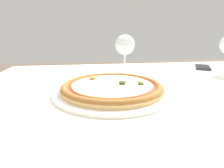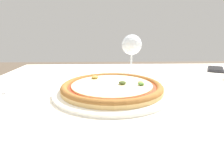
% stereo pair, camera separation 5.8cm
% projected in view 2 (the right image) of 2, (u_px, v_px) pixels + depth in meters
% --- Properties ---
extents(dining_table, '(1.36, 0.91, 0.71)m').
position_uv_depth(dining_table, '(165.00, 107.00, 0.69)').
color(dining_table, '#997047').
rests_on(dining_table, ground_plane).
extents(pizza_plate, '(0.36, 0.36, 0.04)m').
position_uv_depth(pizza_plate, '(112.00, 88.00, 0.58)').
color(pizza_plate, white).
rests_on(pizza_plate, dining_table).
extents(fork, '(0.03, 0.17, 0.00)m').
position_uv_depth(fork, '(17.00, 86.00, 0.66)').
color(fork, silver).
rests_on(fork, dining_table).
extents(wine_glass_far_right, '(0.09, 0.09, 0.17)m').
position_uv_depth(wine_glass_far_right, '(132.00, 46.00, 0.83)').
color(wine_glass_far_right, silver).
rests_on(wine_glass_far_right, dining_table).
extents(cell_phone, '(0.13, 0.16, 0.01)m').
position_uv_depth(cell_phone, '(216.00, 69.00, 0.93)').
color(cell_phone, '#232328').
rests_on(cell_phone, dining_table).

